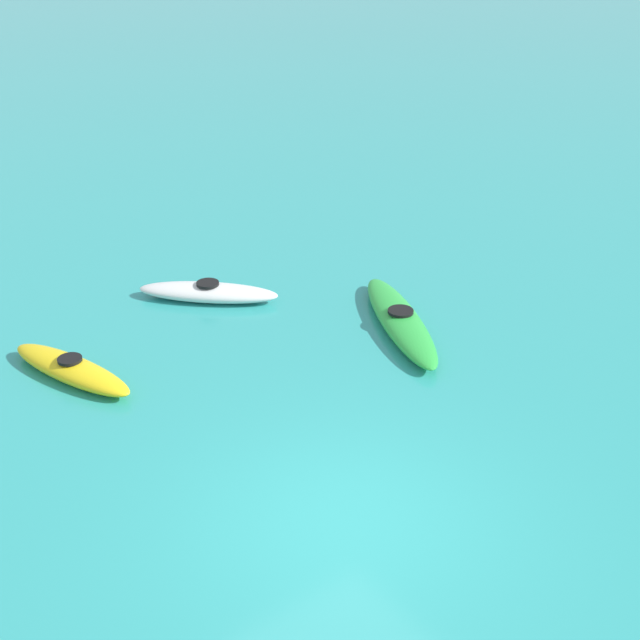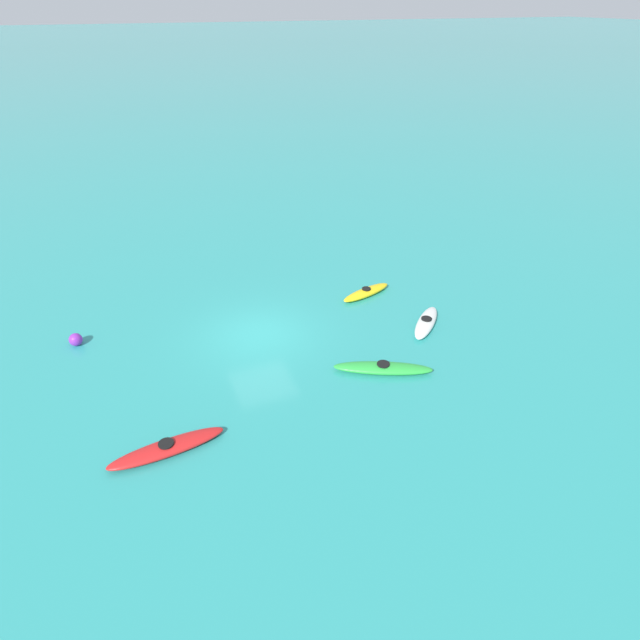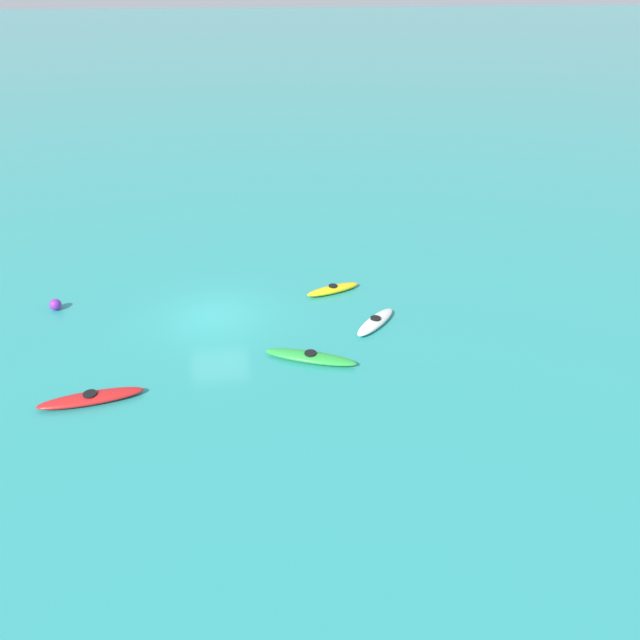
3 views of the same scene
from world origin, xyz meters
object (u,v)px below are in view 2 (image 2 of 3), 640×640
kayak_red (167,448)px  buoy_purple (76,340)px  kayak_white (426,322)px  kayak_yellow (366,292)px  kayak_green (383,368)px

kayak_red → buoy_purple: (2.49, -7.05, 0.09)m
kayak_white → buoy_purple: size_ratio=4.76×
kayak_yellow → kayak_red: size_ratio=0.76×
kayak_green → kayak_red: same height
kayak_green → buoy_purple: (10.24, -5.88, 0.09)m
kayak_yellow → kayak_green: size_ratio=0.76×
kayak_green → kayak_white: size_ratio=1.47×
kayak_green → buoy_purple: buoy_purple is taller
kayak_red → buoy_purple: size_ratio=7.04×
kayak_red → kayak_white: same height
kayak_white → buoy_purple: buoy_purple is taller
kayak_green → kayak_yellow: bearing=-109.7°
kayak_yellow → kayak_white: same height
kayak_white → buoy_purple: 13.83m
kayak_yellow → kayak_white: size_ratio=1.12×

